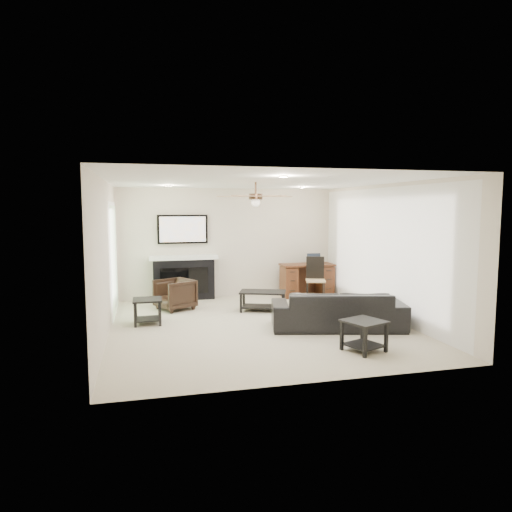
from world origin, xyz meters
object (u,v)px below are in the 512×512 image
object	(u,v)px
sofa	(338,310)
fireplace_unit	(184,257)
armchair	(175,294)
coffee_table	(263,301)
desk	(307,280)

from	to	relation	value
sofa	fireplace_unit	bearing A→B (deg)	-39.57
armchair	coffee_table	world-z (taller)	armchair
armchair	desk	xyz separation A→B (m)	(3.09, 0.69, 0.07)
armchair	fireplace_unit	bearing A→B (deg)	136.78
fireplace_unit	desk	world-z (taller)	fireplace_unit
sofa	fireplace_unit	size ratio (longest dim) A/B	1.17
coffee_table	desk	distance (m)	1.88
desk	fireplace_unit	bearing A→B (deg)	174.28
armchair	fireplace_unit	xyz separation A→B (m)	(0.27, 0.98, 0.64)
coffee_table	sofa	bearing A→B (deg)	-40.51
sofa	armchair	world-z (taller)	sofa
armchair	coffee_table	bearing A→B (deg)	44.49
sofa	armchair	bearing A→B (deg)	-25.83
armchair	desk	size ratio (longest dim) A/B	0.56
coffee_table	fireplace_unit	distance (m)	2.22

